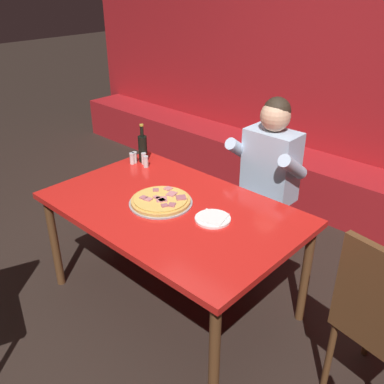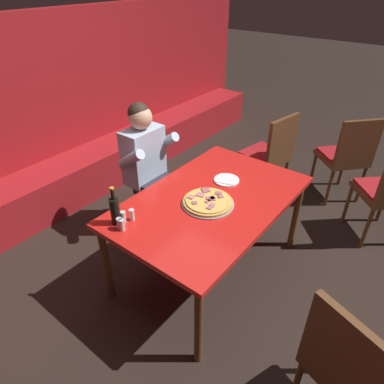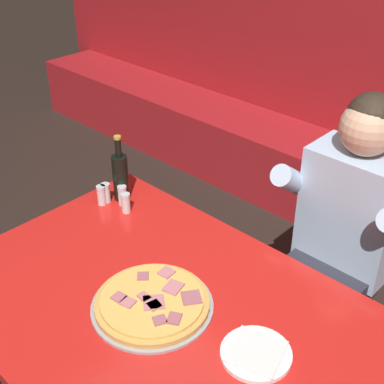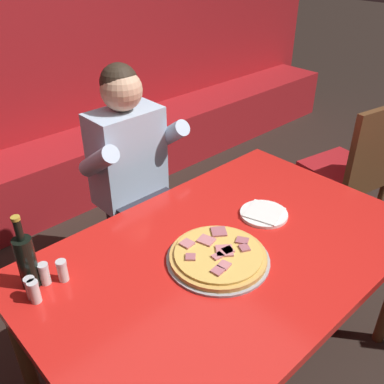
{
  "view_description": "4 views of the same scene",
  "coord_description": "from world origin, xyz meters",
  "views": [
    {
      "loc": [
        1.65,
        -1.58,
        2.04
      ],
      "look_at": [
        0.08,
        0.09,
        0.84
      ],
      "focal_mm": 40.0,
      "sensor_mm": 36.0,
      "label": 1
    },
    {
      "loc": [
        -1.79,
        -1.22,
        2.22
      ],
      "look_at": [
        -0.17,
        0.05,
        0.87
      ],
      "focal_mm": 32.0,
      "sensor_mm": 36.0,
      "label": 2
    },
    {
      "loc": [
        0.89,
        -0.86,
        1.96
      ],
      "look_at": [
        -0.2,
        0.3,
        0.98
      ],
      "focal_mm": 50.0,
      "sensor_mm": 36.0,
      "label": 3
    },
    {
      "loc": [
        -1.0,
        -0.87,
        1.82
      ],
      "look_at": [
        -0.06,
        0.14,
        0.97
      ],
      "focal_mm": 40.0,
      "sensor_mm": 36.0,
      "label": 4
    }
  ],
  "objects": [
    {
      "name": "ground_plane",
      "position": [
        0.0,
        0.0,
        0.0
      ],
      "size": [
        24.0,
        24.0,
        0.0
      ],
      "primitive_type": "plane",
      "color": "black"
    },
    {
      "name": "shaker_oregano",
      "position": [
        -0.55,
        0.28,
        0.78
      ],
      "size": [
        0.04,
        0.04,
        0.09
      ],
      "color": "silver",
      "rests_on": "main_dining_table"
    },
    {
      "name": "beer_bottle",
      "position": [
        -0.65,
        0.34,
        0.85
      ],
      "size": [
        0.07,
        0.07,
        0.29
      ],
      "color": "black",
      "rests_on": "main_dining_table"
    },
    {
      "name": "plate_white_paper",
      "position": [
        0.29,
        0.05,
        0.75
      ],
      "size": [
        0.21,
        0.21,
        0.02
      ],
      "color": "white",
      "rests_on": "main_dining_table"
    },
    {
      "name": "diner_seated_blue_shirt",
      "position": [
        0.14,
        0.78,
        0.71
      ],
      "size": [
        0.53,
        0.53,
        1.27
      ],
      "color": "black",
      "rests_on": "ground_plane"
    },
    {
      "name": "main_dining_table",
      "position": [
        0.0,
        0.0,
        0.68
      ],
      "size": [
        1.57,
        0.99,
        0.74
      ],
      "color": "brown",
      "rests_on": "ground_plane"
    },
    {
      "name": "shaker_black_pepper",
      "position": [
        -0.67,
        0.28,
        0.78
      ],
      "size": [
        0.04,
        0.04,
        0.09
      ],
      "color": "silver",
      "rests_on": "main_dining_table"
    },
    {
      "name": "dining_chair_side_aisle",
      "position": [
        1.3,
        0.14,
        0.59
      ],
      "size": [
        0.51,
        0.51,
        1.0
      ],
      "color": "brown",
      "rests_on": "ground_plane"
    },
    {
      "name": "pizza",
      "position": [
        -0.07,
        -0.02,
        0.76
      ],
      "size": [
        0.39,
        0.39,
        0.05
      ],
      "color": "#9E9EA3",
      "rests_on": "main_dining_table"
    },
    {
      "name": "shaker_red_pepper_flakes",
      "position": [
        -0.61,
        0.31,
        0.78
      ],
      "size": [
        0.04,
        0.04,
        0.09
      ],
      "color": "silver",
      "rests_on": "main_dining_table"
    },
    {
      "name": "shaker_parmesan",
      "position": [
        -0.67,
        0.25,
        0.78
      ],
      "size": [
        0.04,
        0.04,
        0.09
      ],
      "color": "silver",
      "rests_on": "main_dining_table"
    },
    {
      "name": "booth_bench",
      "position": [
        0.0,
        1.86,
        0.23
      ],
      "size": [
        6.46,
        0.48,
        0.46
      ],
      "primitive_type": "cube",
      "color": "#A3191E",
      "rests_on": "ground_plane"
    }
  ]
}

